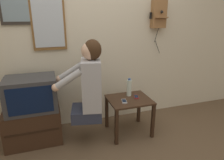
% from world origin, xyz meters
% --- Properties ---
extents(wall_back, '(6.80, 0.05, 2.55)m').
position_xyz_m(wall_back, '(0.00, 1.06, 1.27)').
color(wall_back, beige).
rests_on(wall_back, ground_plane).
extents(side_table, '(0.55, 0.48, 0.50)m').
position_xyz_m(side_table, '(0.42, 0.55, 0.40)').
color(side_table, '#382316').
rests_on(side_table, ground_plane).
extents(person, '(0.60, 0.46, 0.97)m').
position_xyz_m(person, '(-0.12, 0.50, 0.80)').
color(person, '#2D3347').
rests_on(person, ground_plane).
extents(tv_stand, '(0.67, 0.44, 0.46)m').
position_xyz_m(tv_stand, '(-0.82, 0.73, 0.23)').
color(tv_stand, '#382316').
rests_on(tv_stand, ground_plane).
extents(television, '(0.59, 0.43, 0.41)m').
position_xyz_m(television, '(-0.79, 0.71, 0.66)').
color(television, '#38383A').
rests_on(television, tv_stand).
extents(wall_phone_antique, '(0.25, 0.19, 0.81)m').
position_xyz_m(wall_phone_antique, '(1.02, 0.98, 1.58)').
color(wall_phone_antique, olive).
extents(framed_picture, '(0.43, 0.03, 0.55)m').
position_xyz_m(framed_picture, '(-0.83, 1.02, 1.72)').
color(framed_picture, '#2D2823').
extents(wall_mirror, '(0.42, 0.03, 0.76)m').
position_xyz_m(wall_mirror, '(-0.51, 1.02, 1.51)').
color(wall_mirror, brown).
extents(cell_phone_held, '(0.08, 0.13, 0.01)m').
position_xyz_m(cell_phone_held, '(0.32, 0.49, 0.51)').
color(cell_phone_held, silver).
rests_on(cell_phone_held, side_table).
extents(cell_phone_spare, '(0.10, 0.14, 0.01)m').
position_xyz_m(cell_phone_spare, '(0.53, 0.57, 0.51)').
color(cell_phone_spare, maroon).
rests_on(cell_phone_spare, side_table).
extents(water_bottle, '(0.07, 0.07, 0.25)m').
position_xyz_m(water_bottle, '(0.46, 0.66, 0.62)').
color(water_bottle, silver).
rests_on(water_bottle, side_table).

